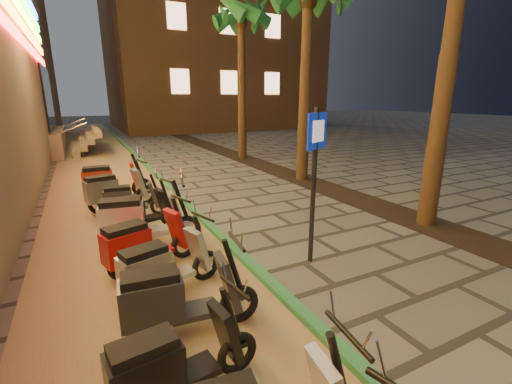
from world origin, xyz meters
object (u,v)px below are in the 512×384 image
scooter_7 (161,267)px  scooter_10 (138,212)px  scooter_11 (128,200)px  scooter_5 (171,364)px  scooter_9 (138,220)px  scooter_6 (175,299)px  scooter_13 (109,181)px  pedestrian_sign (315,166)px  scooter_12 (113,190)px  scooter_8 (142,244)px

scooter_7 → scooter_10: size_ratio=1.03×
scooter_7 → scooter_11: size_ratio=1.06×
scooter_5 → scooter_9: 3.78m
scooter_6 → scooter_13: bearing=97.9°
scooter_9 → scooter_13: bearing=104.8°
scooter_7 → pedestrian_sign: bearing=-16.6°
scooter_10 → scooter_13: 2.95m
scooter_6 → scooter_11: size_ratio=1.13×
scooter_12 → scooter_6: bearing=-101.5°
scooter_6 → scooter_12: size_ratio=0.95×
scooter_6 → scooter_8: size_ratio=1.02×
scooter_11 → scooter_9: bearing=-83.8°
scooter_9 → scooter_11: (0.06, 1.90, -0.12)m
pedestrian_sign → scooter_8: pedestrian_sign is taller
scooter_8 → scooter_12: scooter_12 is taller
pedestrian_sign → scooter_13: 6.42m
pedestrian_sign → scooter_11: 4.76m
scooter_7 → scooter_5: bearing=-116.1°
scooter_11 → scooter_12: scooter_12 is taller
scooter_7 → scooter_8: bearing=81.1°
scooter_5 → scooter_7: bearing=72.6°
scooter_11 → scooter_13: (-0.28, 1.83, 0.10)m
scooter_6 → scooter_9: (0.02, 2.83, 0.06)m
scooter_5 → scooter_11: 5.68m
scooter_9 → scooter_11: size_ratio=1.25×
scooter_12 → scooter_10: bearing=-93.5°
scooter_11 → scooter_13: size_ratio=0.81×
scooter_10 → scooter_11: size_ratio=1.03×
scooter_6 → scooter_12: scooter_12 is taller
pedestrian_sign → scooter_6: 3.03m
scooter_7 → scooter_12: 4.57m
scooter_8 → scooter_9: size_ratio=0.88×
pedestrian_sign → scooter_8: size_ratio=1.61×
scooter_5 → scooter_10: scooter_10 is taller
scooter_13 → scooter_12: bearing=-85.4°
pedestrian_sign → scooter_11: (-2.54, 3.83, -1.26)m
scooter_5 → scooter_9: (0.30, 3.76, 0.11)m
scooter_6 → scooter_13: scooter_13 is taller
scooter_10 → scooter_11: bearing=76.9°
scooter_8 → scooter_13: (-0.12, 4.74, 0.05)m
scooter_7 → scooter_9: scooter_9 is taller
scooter_8 → scooter_12: 3.66m
scooter_5 → scooter_8: 2.76m
scooter_5 → scooter_6: scooter_6 is taller
scooter_13 → scooter_5: bearing=-86.0°
pedestrian_sign → scooter_10: pedestrian_sign is taller
scooter_12 → scooter_13: bearing=76.4°
pedestrian_sign → scooter_10: (-2.49, 2.72, -1.25)m
scooter_5 → scooter_7: (0.31, 1.85, 0.03)m
scooter_7 → scooter_10: bearing=71.6°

